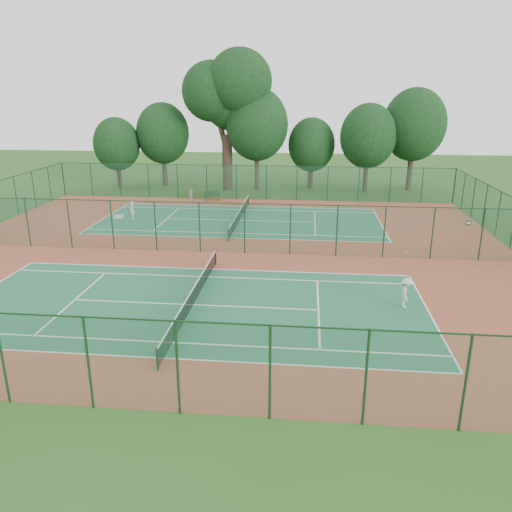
# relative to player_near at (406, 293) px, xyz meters

# --- Properties ---
(ground) EXTENTS (120.00, 120.00, 0.00)m
(ground) POSITION_rel_player_near_xyz_m (-10.78, 8.15, -0.79)
(ground) COLOR #28561B
(ground) RESTS_ON ground
(red_pad) EXTENTS (40.00, 36.00, 0.01)m
(red_pad) POSITION_rel_player_near_xyz_m (-10.78, 8.15, -0.79)
(red_pad) COLOR brown
(red_pad) RESTS_ON ground
(court_near) EXTENTS (23.77, 10.97, 0.01)m
(court_near) POSITION_rel_player_near_xyz_m (-10.78, -0.85, -0.78)
(court_near) COLOR #206741
(court_near) RESTS_ON red_pad
(court_far) EXTENTS (23.77, 10.97, 0.01)m
(court_far) POSITION_rel_player_near_xyz_m (-10.78, 17.15, -0.78)
(court_far) COLOR #226C47
(court_far) RESTS_ON red_pad
(fence_north) EXTENTS (40.00, 0.09, 3.50)m
(fence_north) POSITION_rel_player_near_xyz_m (-10.78, 26.15, 0.97)
(fence_north) COLOR #194D31
(fence_north) RESTS_ON ground
(fence_south) EXTENTS (40.00, 0.09, 3.50)m
(fence_south) POSITION_rel_player_near_xyz_m (-10.78, -9.85, 0.97)
(fence_south) COLOR #18482A
(fence_south) RESTS_ON ground
(fence_divider) EXTENTS (40.00, 0.09, 3.50)m
(fence_divider) POSITION_rel_player_near_xyz_m (-10.78, 8.15, 0.97)
(fence_divider) COLOR #17462A
(fence_divider) RESTS_ON ground
(tennis_net_near) EXTENTS (0.10, 12.90, 0.97)m
(tennis_net_near) POSITION_rel_player_near_xyz_m (-10.78, -0.85, -0.25)
(tennis_net_near) COLOR black
(tennis_net_near) RESTS_ON ground
(tennis_net_far) EXTENTS (0.10, 12.90, 0.97)m
(tennis_net_far) POSITION_rel_player_near_xyz_m (-10.78, 17.15, -0.25)
(tennis_net_far) COLOR #153C25
(tennis_net_far) RESTS_ON ground
(player_near) EXTENTS (0.63, 1.03, 1.54)m
(player_near) POSITION_rel_player_near_xyz_m (0.00, 0.00, 0.00)
(player_near) COLOR silver
(player_near) RESTS_ON court_near
(player_far) EXTENTS (0.57, 0.69, 1.62)m
(player_far) POSITION_rel_player_near_xyz_m (-20.06, 16.63, 0.04)
(player_far) COLOR white
(player_far) RESTS_ON court_far
(trash_bin) EXTENTS (0.63, 0.63, 0.94)m
(trash_bin) POSITION_rel_player_near_xyz_m (-17.01, 25.64, -0.31)
(trash_bin) COLOR slate
(trash_bin) RESTS_ON red_pad
(bench) EXTENTS (1.70, 0.74, 1.01)m
(bench) POSITION_rel_player_near_xyz_m (-14.77, 25.29, -0.26)
(bench) COLOR #13361D
(bench) RESTS_ON red_pad
(kit_bag) EXTENTS (0.90, 0.58, 0.32)m
(kit_bag) POSITION_rel_player_near_xyz_m (-21.42, 16.85, -0.62)
(kit_bag) COLOR silver
(kit_bag) RESTS_ON red_pad
(stray_ball_a) EXTENTS (0.08, 0.08, 0.08)m
(stray_ball_a) POSITION_rel_player_near_xyz_m (-4.60, 7.73, -0.74)
(stray_ball_a) COLOR yellow
(stray_ball_a) RESTS_ON red_pad
(stray_ball_b) EXTENTS (0.08, 0.08, 0.08)m
(stray_ball_b) POSITION_rel_player_near_xyz_m (-8.44, 7.60, -0.74)
(stray_ball_b) COLOR #B8D531
(stray_ball_b) RESTS_ON red_pad
(stray_ball_c) EXTENTS (0.07, 0.07, 0.07)m
(stray_ball_c) POSITION_rel_player_near_xyz_m (-8.60, 7.55, -0.74)
(stray_ball_c) COLOR gold
(stray_ball_c) RESTS_ON red_pad
(big_tree) EXTENTS (9.77, 7.15, 15.01)m
(big_tree) POSITION_rel_player_near_xyz_m (-13.95, 31.58, 9.84)
(big_tree) COLOR #32231B
(big_tree) RESTS_ON ground
(evergreen_row) EXTENTS (39.00, 5.00, 12.00)m
(evergreen_row) POSITION_rel_player_near_xyz_m (-10.28, 32.40, -0.79)
(evergreen_row) COLOR black
(evergreen_row) RESTS_ON ground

